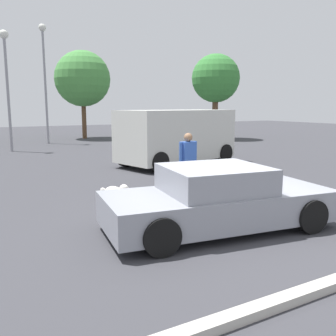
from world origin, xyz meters
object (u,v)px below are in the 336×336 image
sedan_foreground (218,200)px  light_post_near (44,65)px  van_white (177,135)px  light_post_far (6,70)px  dog (115,191)px  pedestrian (188,158)px

sedan_foreground → light_post_near: bearing=96.0°
van_white → light_post_far: size_ratio=0.87×
sedan_foreground → light_post_far: 15.82m
van_white → light_post_near: (-2.85, 11.29, 3.66)m
dog → light_post_near: light_post_near is taller
pedestrian → van_white: bearing=145.2°
van_white → pedestrian: size_ratio=3.21×
sedan_foreground → pedestrian: pedestrian is taller
dog → light_post_near: bearing=113.8°
van_white → pedestrian: 5.30m
pedestrian → light_post_far: bearing=-174.2°
dog → light_post_near: (1.60, 15.84, 4.55)m
sedan_foreground → dog: bearing=117.9°
light_post_near → dog: bearing=-95.8°
pedestrian → light_post_far: (-2.93, 12.66, 3.19)m
dog → van_white: size_ratio=0.12×
van_white → dog: bearing=-148.9°
sedan_foreground → dog: sedan_foreground is taller
dog → van_white: (4.45, 4.55, 0.89)m
pedestrian → light_post_near: 16.45m
dog → pedestrian: size_ratio=0.38×
light_post_near → van_white: bearing=-75.8°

